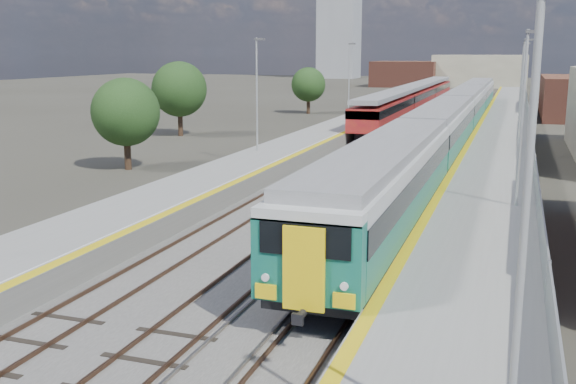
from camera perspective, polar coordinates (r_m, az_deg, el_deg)
The scene contains 11 objects.
ground at distance 59.16m, azimuth 12.44°, elevation 4.11°, with size 320.00×320.00×0.00m, color #47443A.
ballast_bed at distance 61.90m, azimuth 10.64°, elevation 4.54°, with size 10.50×155.00×0.06m, color #565451.
tracks at distance 63.46m, azimuth 11.40°, elevation 4.75°, with size 8.96×160.00×0.17m.
platform_right at distance 61.23m, azimuth 17.66°, elevation 4.59°, with size 4.70×155.00×8.52m.
platform_left at distance 63.14m, azimuth 4.51°, elevation 5.29°, with size 4.30×155.00×8.52m.
buildings at distance 148.98m, azimuth 9.53°, elevation 12.79°, with size 72.00×185.50×40.00m.
green_train at distance 58.48m, azimuth 13.98°, elevation 6.28°, with size 3.05×84.70×3.35m.
red_train at distance 83.74m, azimuth 10.66°, elevation 7.82°, with size 2.86×58.02×3.61m.
tree_a at distance 45.13m, azimuth -13.59°, elevation 6.58°, with size 4.42×4.42×5.99m.
tree_b at distance 62.76m, azimuth -9.19°, elevation 8.58°, with size 5.01×5.01×6.79m.
tree_c at distance 85.01m, azimuth 1.74°, elevation 9.08°, with size 4.26×4.26×5.77m.
Camera 1 is at (6.38, -8.32, 7.58)m, focal length 42.00 mm.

